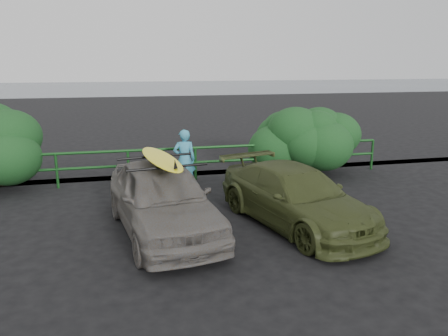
# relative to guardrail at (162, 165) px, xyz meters

# --- Properties ---
(ground) EXTENTS (80.00, 80.00, 0.00)m
(ground) POSITION_rel_guardrail_xyz_m (0.00, -5.00, -0.52)
(ground) COLOR black
(ocean) EXTENTS (200.00, 200.00, 0.00)m
(ocean) POSITION_rel_guardrail_xyz_m (0.00, 55.00, -0.52)
(ocean) COLOR #525B64
(ocean) RESTS_ON ground
(guardrail) EXTENTS (14.00, 0.08, 1.04)m
(guardrail) POSITION_rel_guardrail_xyz_m (0.00, 0.00, 0.00)
(guardrail) COLOR #134316
(guardrail) RESTS_ON ground
(shrub_right) EXTENTS (3.20, 2.40, 1.91)m
(shrub_right) POSITION_rel_guardrail_xyz_m (5.00, 0.50, 0.43)
(shrub_right) COLOR #19461C
(shrub_right) RESTS_ON ground
(sedan) EXTENTS (2.45, 4.65, 1.51)m
(sedan) POSITION_rel_guardrail_xyz_m (-0.37, -4.05, 0.23)
(sedan) COLOR #635D58
(sedan) RESTS_ON ground
(olive_vehicle) EXTENTS (2.88, 4.73, 1.28)m
(olive_vehicle) POSITION_rel_guardrail_xyz_m (2.53, -4.24, 0.12)
(olive_vehicle) COLOR #37411C
(olive_vehicle) RESTS_ON ground
(man) EXTENTS (0.65, 0.44, 1.71)m
(man) POSITION_rel_guardrail_xyz_m (0.54, -0.88, 0.33)
(man) COLOR teal
(man) RESTS_ON ground
(roof_rack) EXTENTS (1.77, 1.37, 0.05)m
(roof_rack) POSITION_rel_guardrail_xyz_m (-0.37, -4.05, 1.02)
(roof_rack) COLOR black
(roof_rack) RESTS_ON sedan
(surfboard) EXTENTS (0.95, 2.69, 0.08)m
(surfboard) POSITION_rel_guardrail_xyz_m (-0.37, -4.05, 1.08)
(surfboard) COLOR yellow
(surfboard) RESTS_ON roof_rack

